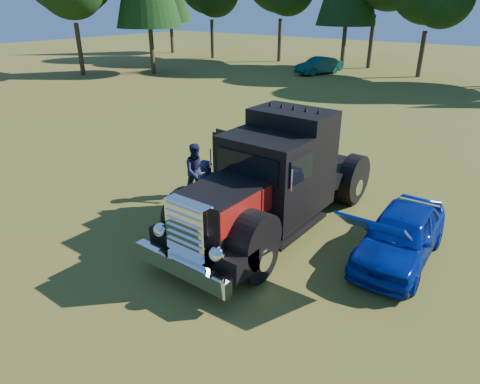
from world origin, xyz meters
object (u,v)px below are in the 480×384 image
at_px(spectator_near, 208,194).
at_px(distant_teal_car, 318,66).
at_px(hotrod_coupe, 400,235).
at_px(diamond_t_truck, 272,183).
at_px(spectator_far, 197,171).

bearing_deg(spectator_near, distant_teal_car, 32.41).
bearing_deg(hotrod_coupe, diamond_t_truck, -169.93).
xyz_separation_m(spectator_near, distant_teal_car, (-10.02, 25.05, -0.25)).
bearing_deg(diamond_t_truck, hotrod_coupe, 10.07).
height_order(hotrod_coupe, distant_teal_car, hotrod_coupe).
bearing_deg(diamond_t_truck, spectator_far, 174.11).
xyz_separation_m(hotrod_coupe, spectator_far, (-6.02, -0.26, 0.22)).
bearing_deg(distant_teal_car, diamond_t_truck, -45.64).
relative_size(spectator_near, spectator_far, 1.09).
height_order(spectator_near, distant_teal_car, spectator_near).
relative_size(spectator_near, distant_teal_car, 0.45).
distance_m(diamond_t_truck, distant_teal_car, 26.75).
xyz_separation_m(diamond_t_truck, spectator_near, (-1.39, -0.87, -0.36)).
xyz_separation_m(hotrod_coupe, spectator_near, (-4.55, -1.43, 0.29)).
bearing_deg(distant_teal_car, spectator_near, -49.11).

